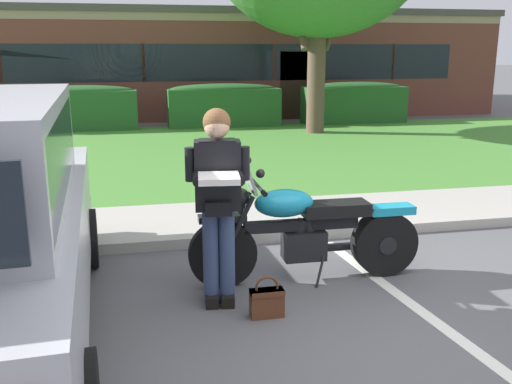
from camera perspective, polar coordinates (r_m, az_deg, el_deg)
name	(u,v)px	position (r m, az deg, el deg)	size (l,w,h in m)	color
ground_plane	(391,348)	(4.56, 13.25, -14.83)	(140.00, 140.00, 0.00)	#565659
curb_strip	(296,234)	(6.78, 3.94, -4.16)	(60.00, 0.20, 0.12)	#ADA89E
concrete_walk	(278,216)	(7.57, 2.18, -2.35)	(60.00, 1.50, 0.08)	#ADA89E
grass_lawn	(221,152)	(12.34, -3.52, 3.99)	(60.00, 8.47, 0.06)	#478433
stall_stripe_0	(76,368)	(4.38, -17.40, -16.30)	(0.12, 4.40, 0.01)	silver
stall_stripe_1	(444,328)	(4.95, 18.17, -12.69)	(0.12, 4.40, 0.01)	silver
motorcycle	(314,231)	(5.50, 5.78, -3.86)	(2.24, 0.82, 1.26)	black
rider_person	(218,192)	(4.80, -3.80, -0.04)	(0.53, 0.61, 1.70)	black
handbag	(267,300)	(4.85, 1.09, -10.69)	(0.28, 0.13, 0.36)	#562D19
hedge_left	(81,108)	(16.20, -17.01, 8.01)	(2.97, 0.90, 1.24)	#235623
hedge_center_left	(224,105)	(16.34, -3.21, 8.64)	(3.13, 0.90, 1.24)	#235623
hedge_center_right	(354,102)	(17.36, 9.68, 8.78)	(3.02, 0.90, 1.24)	#235623
brick_building	(141,62)	(22.50, -11.36, 12.57)	(23.55, 9.78, 3.42)	brown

